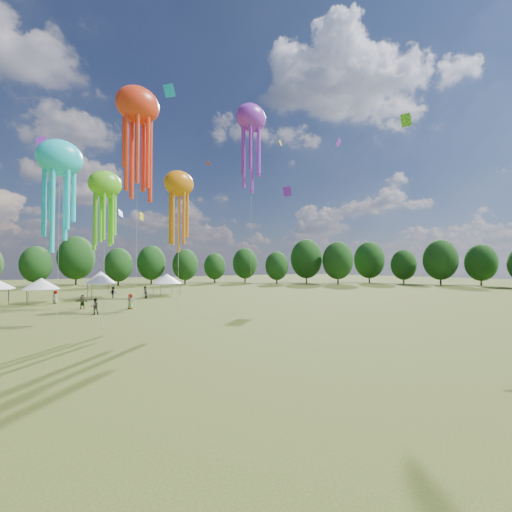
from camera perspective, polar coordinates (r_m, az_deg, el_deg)
ground at (r=13.83m, az=27.72°, el=-23.86°), size 300.00×300.00×0.00m
spectator_near at (r=41.26m, az=-25.24°, el=-7.59°), size 0.88×0.71×1.74m
spectators_far at (r=51.97m, az=-26.68°, el=-6.27°), size 25.62×17.68×1.92m
festival_tents at (r=60.63m, az=-31.73°, el=-3.55°), size 39.13×11.39×4.37m
show_kites at (r=47.41m, az=-16.11°, el=16.90°), size 40.06×19.18×31.70m
small_kites at (r=53.80m, az=-26.43°, el=25.80°), size 75.62×59.42×46.27m
treeline at (r=68.56m, az=-30.21°, el=-0.34°), size 201.57×95.24×13.43m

